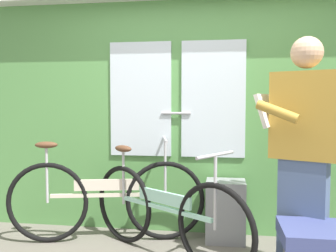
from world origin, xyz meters
name	(u,v)px	position (x,y,z in m)	size (l,w,h in m)	color
train_door_wall	(197,110)	(-0.01, 1.11, 1.19)	(4.32, 0.28, 2.27)	#56934C
bicycle_near_door	(106,199)	(-0.80, 0.73, 0.39)	(1.76, 0.54, 0.94)	black
bicycle_leaning_behind	(163,212)	(-0.23, 0.47, 0.37)	(1.43, 0.98, 0.90)	black
passenger_reading_newspaper	(303,150)	(0.83, 0.36, 0.92)	(0.63, 0.58, 1.74)	slate
trash_bin_by_wall	(226,211)	(0.27, 0.90, 0.28)	(0.35, 0.28, 0.56)	gray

